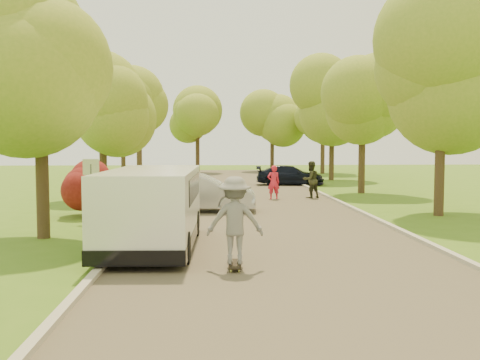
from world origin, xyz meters
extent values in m
plane|color=#47711B|center=(0.00, 0.00, 0.00)|extent=(100.00, 100.00, 0.00)
cube|color=#4C4438|center=(0.00, 8.00, 0.01)|extent=(8.00, 60.00, 0.01)
cube|color=#B2AD9E|center=(-4.05, 8.00, 0.06)|extent=(0.18, 60.00, 0.12)
cube|color=#B2AD9E|center=(4.05, 8.00, 0.06)|extent=(0.18, 60.00, 0.12)
cylinder|color=#59595E|center=(-5.80, 4.00, 1.00)|extent=(0.06, 0.06, 2.00)
cube|color=white|center=(-5.80, 4.00, 1.90)|extent=(0.55, 0.04, 0.55)
cylinder|color=#382619|center=(-6.30, 5.50, 0.35)|extent=(0.12, 0.12, 0.70)
sphere|color=#590F0F|center=(-6.30, 5.50, 1.10)|extent=(1.70, 1.70, 1.70)
cylinder|color=#382619|center=(-6.50, 1.00, 1.80)|extent=(0.36, 0.36, 3.60)
sphere|color=olive|center=(-6.50, 1.00, 4.98)|extent=(4.60, 4.60, 4.60)
sphere|color=olive|center=(-5.81, 1.00, 5.67)|extent=(3.45, 3.45, 3.45)
cylinder|color=#382619|center=(-7.00, 12.00, 1.57)|extent=(0.36, 0.36, 3.15)
sphere|color=olive|center=(-7.00, 12.00, 4.41)|extent=(4.20, 4.20, 4.20)
sphere|color=olive|center=(-6.37, 12.00, 5.04)|extent=(3.15, 3.15, 3.15)
cylinder|color=#382619|center=(-6.60, 22.00, 1.91)|extent=(0.36, 0.36, 3.83)
sphere|color=olive|center=(-6.60, 22.00, 5.27)|extent=(4.80, 4.80, 4.80)
sphere|color=olive|center=(-5.88, 22.00, 5.99)|extent=(3.60, 3.60, 3.60)
cylinder|color=#382619|center=(6.80, 5.00, 1.91)|extent=(0.36, 0.36, 3.83)
sphere|color=olive|center=(6.80, 5.00, 5.33)|extent=(5.00, 5.00, 5.00)
sphere|color=olive|center=(7.55, 5.00, 6.08)|extent=(3.75, 3.75, 3.75)
cylinder|color=#382619|center=(6.40, 14.00, 1.69)|extent=(0.36, 0.36, 3.38)
sphere|color=olive|center=(6.40, 14.00, 4.70)|extent=(4.40, 4.40, 4.40)
sphere|color=olive|center=(7.06, 14.00, 5.36)|extent=(3.30, 3.30, 3.30)
cylinder|color=#382619|center=(7.00, 24.00, 2.02)|extent=(0.36, 0.36, 4.05)
sphere|color=olive|center=(7.00, 24.00, 5.61)|extent=(5.20, 5.20, 5.20)
sphere|color=olive|center=(7.78, 24.00, 6.39)|extent=(3.90, 3.90, 3.90)
cylinder|color=#382619|center=(-9.00, 30.00, 1.80)|extent=(0.36, 0.36, 3.60)
sphere|color=olive|center=(-9.00, 30.00, 5.10)|extent=(5.00, 5.00, 5.00)
sphere|color=olive|center=(-8.25, 30.00, 5.85)|extent=(3.75, 3.75, 3.75)
cylinder|color=#382619|center=(8.00, 32.00, 1.91)|extent=(0.36, 0.36, 3.83)
sphere|color=olive|center=(8.00, 32.00, 5.33)|extent=(5.00, 5.00, 5.00)
sphere|color=olive|center=(8.75, 32.00, 6.08)|extent=(3.75, 3.75, 3.75)
cylinder|color=#382619|center=(-3.00, 34.00, 1.69)|extent=(0.36, 0.36, 3.38)
sphere|color=olive|center=(-3.00, 34.00, 4.81)|extent=(4.80, 4.80, 4.80)
sphere|color=olive|center=(-2.28, 34.00, 5.53)|extent=(3.60, 3.60, 3.60)
cylinder|color=#382619|center=(4.00, 36.00, 1.80)|extent=(0.36, 0.36, 3.60)
sphere|color=olive|center=(4.00, 36.00, 5.10)|extent=(5.00, 5.00, 5.00)
sphere|color=olive|center=(4.75, 36.00, 5.85)|extent=(3.75, 3.75, 3.75)
cube|color=white|center=(-3.20, -0.70, 1.12)|extent=(2.29, 5.44, 1.85)
cube|color=black|center=(-3.20, -0.70, 0.34)|extent=(2.32, 5.55, 0.34)
cube|color=black|center=(-3.19, -0.42, 1.57)|extent=(2.28, 3.87, 0.62)
cylinder|color=black|center=(-4.21, -2.46, 0.37)|extent=(0.29, 0.75, 0.74)
cylinder|color=black|center=(-2.30, -2.52, 0.37)|extent=(0.29, 0.75, 0.74)
cylinder|color=black|center=(-4.10, 1.12, 0.37)|extent=(0.29, 0.75, 0.74)
cylinder|color=black|center=(-2.19, 1.06, 0.37)|extent=(0.29, 0.75, 0.74)
imported|color=#A8A9AD|center=(-2.30, 6.62, 0.77)|extent=(4.81, 1.97, 1.55)
imported|color=black|center=(3.30, 19.44, 0.63)|extent=(4.46, 2.10, 1.26)
cube|color=black|center=(-1.17, -3.04, 0.11)|extent=(0.31, 0.98, 0.02)
cylinder|color=#BFCC4C|center=(-1.07, -2.70, 0.05)|extent=(0.04, 0.08, 0.08)
cylinder|color=#BFCC4C|center=(-1.25, -2.70, 0.05)|extent=(0.04, 0.08, 0.08)
cylinder|color=#BFCC4C|center=(-1.10, -3.39, 0.05)|extent=(0.04, 0.08, 0.08)
cylinder|color=#BFCC4C|center=(-1.27, -3.38, 0.05)|extent=(0.04, 0.08, 0.08)
imported|color=slate|center=(-1.17, -3.04, 1.07)|extent=(1.25, 0.75, 1.89)
imported|color=red|center=(1.28, 11.01, 0.82)|extent=(0.64, 0.46, 1.64)
imported|color=#2C2D1B|center=(3.15, 11.42, 0.91)|extent=(1.10, 1.01, 1.82)
camera|label=1|loc=(-1.65, -14.45, 2.74)|focal=40.00mm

